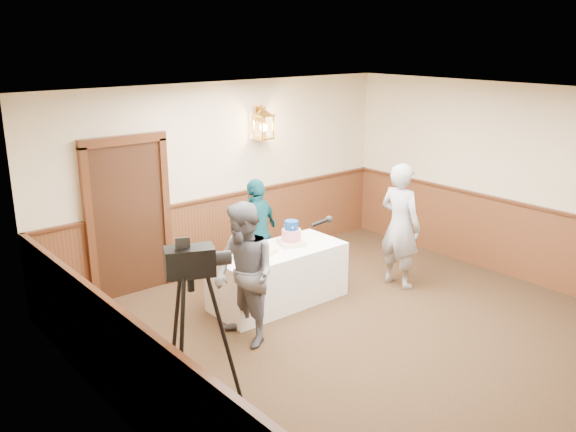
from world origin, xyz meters
The scene contains 10 objects.
ground centered at (0.00, 0.00, 0.00)m, with size 7.00×7.00×0.00m, color black.
room_shell centered at (-0.05, 0.45, 1.52)m, with size 6.02×7.02×2.81m.
display_table centered at (-0.26, 1.90, 0.38)m, with size 1.80×0.80×0.75m, color white.
tiered_cake centered at (-0.01, 1.93, 0.88)m, with size 0.41×0.41×0.33m.
sheet_cake_yellow centered at (-0.54, 1.87, 0.78)m, with size 0.34×0.26×0.07m, color #F2D590.
sheet_cake_green centered at (-0.88, 2.05, 0.78)m, with size 0.27×0.21×0.06m, color #93C58B.
interviewer centered at (-1.24, 1.29, 0.83)m, with size 1.49×0.84×1.67m.
baker centered at (1.42, 1.28, 0.89)m, with size 0.65×0.42×1.77m, color #949399.
assistant_p centered at (-0.11, 2.55, 0.78)m, with size 0.91×0.38×1.56m, color #0F4A55.
tv_camera_rig centered at (-2.48, 0.33, 0.77)m, with size 0.66×0.63×1.71m.
Camera 1 is at (-4.93, -3.94, 3.44)m, focal length 38.00 mm.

